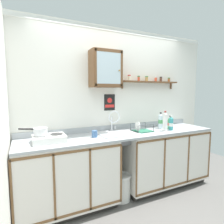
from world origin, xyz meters
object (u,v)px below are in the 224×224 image
saucepan (40,131)px  bottle_water_clear_3 (160,121)px  hot_plate_stove (49,138)px  bottle_opaque_white_0 (165,122)px  sink (117,135)px  trash_bin (122,187)px  dish_rack (141,130)px  bottle_detergent_teal_1 (171,124)px  wall_cabinet (106,69)px  warning_sign (110,102)px  bottle_soda_green_2 (170,123)px  mug (95,134)px

saucepan → bottle_water_clear_3: 1.88m
hot_plate_stove → bottle_opaque_white_0: bottle_opaque_white_0 is taller
sink → trash_bin: 0.75m
saucepan → dish_rack: 1.46m
sink → dish_rack: bearing=-7.3°
hot_plate_stove → dish_rack: size_ratio=1.27×
saucepan → bottle_detergent_teal_1: bottle_detergent_teal_1 is taller
hot_plate_stove → bottle_water_clear_3: size_ratio=1.43×
bottle_water_clear_3 → saucepan: bearing=-178.6°
sink → hot_plate_stove: (-0.97, -0.06, 0.06)m
bottle_detergent_teal_1 → dish_rack: size_ratio=0.78×
hot_plate_stove → saucepan: bearing=165.3°
wall_cabinet → warning_sign: 0.53m
hot_plate_stove → bottle_detergent_teal_1: (1.85, -0.10, 0.06)m
bottle_soda_green_2 → warning_sign: size_ratio=0.85×
bottle_water_clear_3 → sink: bearing=-178.9°
saucepan → mug: (0.69, -0.04, -0.09)m
mug → warning_sign: 0.64m
hot_plate_stove → warning_sign: 1.09m
trash_bin → bottle_soda_green_2: bearing=5.3°
sink → bottle_water_clear_3: (0.82, 0.02, 0.15)m
dish_rack → mug: dish_rack is taller
bottle_detergent_teal_1 → wall_cabinet: size_ratio=0.44×
mug → dish_rack: bearing=1.7°
bottle_soda_green_2 → warning_sign: (-0.96, 0.33, 0.35)m
bottle_opaque_white_0 → warning_sign: size_ratio=1.23×
bottle_detergent_teal_1 → bottle_opaque_white_0: bearing=178.4°
hot_plate_stove → dish_rack: dish_rack is taller
bottle_detergent_teal_1 → dish_rack: bearing=167.9°
bottle_opaque_white_0 → warning_sign: 0.92m
dish_rack → trash_bin: dish_rack is taller
bottle_opaque_white_0 → wall_cabinet: size_ratio=0.58×
saucepan → bottle_water_clear_3: (1.88, 0.05, -0.01)m
bottle_soda_green_2 → saucepan: bearing=179.0°
bottle_soda_green_2 → dish_rack: size_ratio=0.72×
dish_rack → mug: bearing=-178.3°
saucepan → bottle_water_clear_3: size_ratio=1.21×
saucepan → bottle_soda_green_2: (2.02, -0.04, -0.04)m
bottle_detergent_teal_1 → hot_plate_stove: bearing=176.9°
wall_cabinet → trash_bin: bearing=-68.0°
wall_cabinet → sink: bearing=-49.9°
bottle_soda_green_2 → mug: size_ratio=2.27×
bottle_detergent_teal_1 → dish_rack: bottle_detergent_teal_1 is taller
bottle_detergent_teal_1 → bottle_soda_green_2: bottle_detergent_teal_1 is taller
bottle_detergent_teal_1 → wall_cabinet: 1.34m
bottle_detergent_teal_1 → bottle_water_clear_3: bottle_water_clear_3 is taller
bottle_soda_green_2 → mug: 1.33m
wall_cabinet → warning_sign: size_ratio=2.10×
sink → trash_bin: sink is taller
bottle_opaque_white_0 → wall_cabinet: (-0.89, 0.30, 0.80)m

